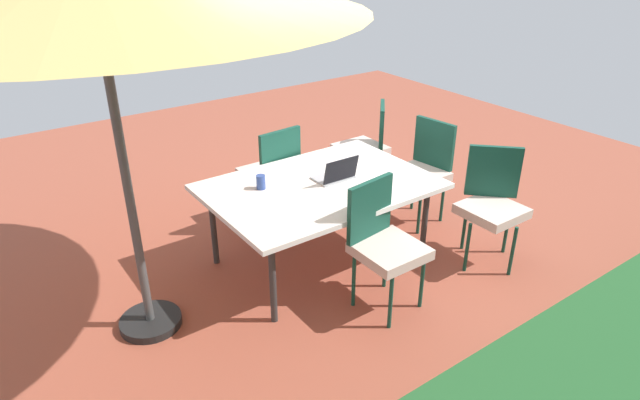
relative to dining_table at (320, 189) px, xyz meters
name	(u,v)px	position (x,y,z in m)	size (l,w,h in m)	color
ground_plane	(320,260)	(0.00, 0.00, -0.69)	(10.00, 10.00, 0.02)	#9E4C38
dining_table	(320,189)	(0.00, 0.00, 0.00)	(1.81, 1.26, 0.72)	white
chair_south	(272,170)	(-0.03, -0.82, -0.13)	(0.47, 0.48, 0.98)	beige
chair_southwest	(367,144)	(-1.19, -0.83, -0.13)	(0.59, 0.58, 0.98)	beige
chair_northwest	(492,201)	(-1.19, 0.80, -0.13)	(0.59, 0.59, 0.98)	beige
chair_west	(423,167)	(-1.23, -0.04, -0.13)	(0.49, 0.48, 0.98)	beige
chair_north	(384,240)	(-0.03, 0.76, -0.13)	(0.48, 0.49, 0.98)	beige
laptop	(336,175)	(-0.15, 0.01, 0.09)	(0.32, 0.25, 0.21)	#B7B7BC
cup	(261,182)	(0.43, -0.20, 0.10)	(0.07, 0.07, 0.12)	#334C99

